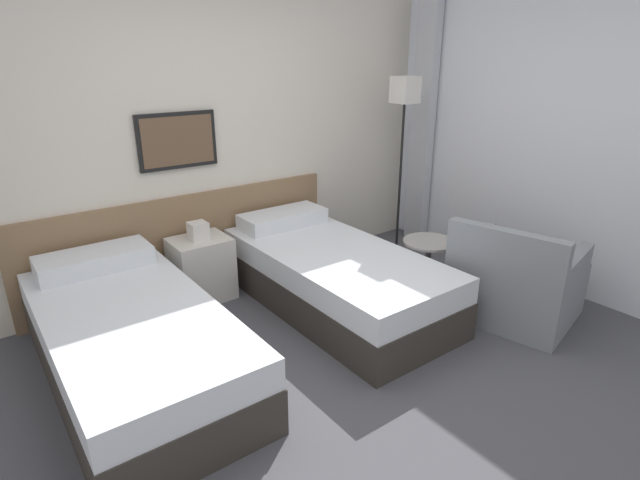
# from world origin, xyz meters

# --- Properties ---
(ground_plane) EXTENTS (16.00, 16.00, 0.00)m
(ground_plane) POSITION_xyz_m (0.00, 0.00, 0.00)
(ground_plane) COLOR #47474C
(wall_headboard) EXTENTS (10.00, 0.10, 2.70)m
(wall_headboard) POSITION_xyz_m (-0.02, 1.94, 1.30)
(wall_headboard) COLOR beige
(wall_headboard) RESTS_ON ground_plane
(wall_window) EXTENTS (0.21, 4.41, 2.70)m
(wall_window) POSITION_xyz_m (2.27, -0.19, 1.34)
(wall_window) COLOR white
(wall_window) RESTS_ON ground_plane
(bed_near_door) EXTENTS (0.95, 2.00, 0.61)m
(bed_near_door) POSITION_xyz_m (-1.11, 0.89, 0.25)
(bed_near_door) COLOR #332D28
(bed_near_door) RESTS_ON ground_plane
(bed_near_window) EXTENTS (0.95, 2.00, 0.61)m
(bed_near_window) POSITION_xyz_m (0.48, 0.89, 0.25)
(bed_near_window) COLOR #332D28
(bed_near_window) RESTS_ON ground_plane
(nightstand) EXTENTS (0.46, 0.38, 0.66)m
(nightstand) POSITION_xyz_m (-0.31, 1.64, 0.27)
(nightstand) COLOR beige
(nightstand) RESTS_ON ground_plane
(floor_lamp) EXTENTS (0.24, 0.24, 1.73)m
(floor_lamp) POSITION_xyz_m (1.67, 1.36, 1.41)
(floor_lamp) COLOR black
(floor_lamp) RESTS_ON ground_plane
(side_table) EXTENTS (0.43, 0.43, 0.50)m
(side_table) POSITION_xyz_m (1.19, 0.54, 0.35)
(side_table) COLOR gray
(side_table) RESTS_ON ground_plane
(armchair) EXTENTS (0.96, 1.00, 0.79)m
(armchair) POSITION_xyz_m (1.48, -0.08, 0.26)
(armchair) COLOR gray
(armchair) RESTS_ON ground_plane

